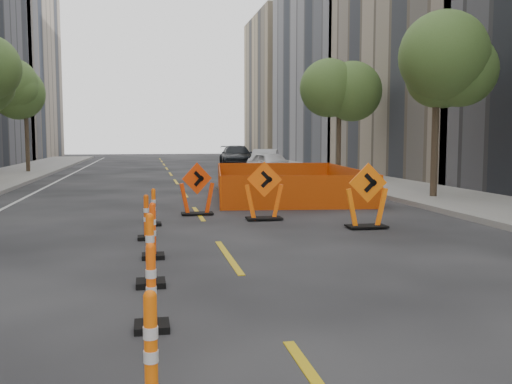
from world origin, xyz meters
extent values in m
plane|color=black|center=(0.00, 0.00, 0.00)|extent=(140.00, 140.00, 0.00)
cube|color=gray|center=(9.00, 12.00, 0.07)|extent=(4.00, 90.00, 0.15)
cube|color=gray|center=(17.00, 23.80, 7.00)|extent=(12.00, 16.00, 14.00)
cube|color=gray|center=(17.00, 40.20, 10.00)|extent=(12.00, 18.00, 20.00)
cube|color=tan|center=(17.00, 58.60, 8.00)|extent=(12.00, 14.00, 16.00)
cylinder|color=#382B1E|center=(-8.40, 30.00, 1.57)|extent=(0.24, 0.24, 3.15)
sphere|color=#4A692D|center=(-8.40, 30.00, 4.55)|extent=(2.80, 2.80, 2.80)
cylinder|color=#382B1E|center=(8.40, 12.00, 1.57)|extent=(0.24, 0.24, 3.15)
sphere|color=#4A692D|center=(8.40, 12.00, 4.55)|extent=(2.80, 2.80, 2.80)
cylinder|color=#382B1E|center=(8.40, 22.00, 1.57)|extent=(0.24, 0.24, 3.15)
sphere|color=#4A692D|center=(8.40, 22.00, 4.55)|extent=(2.80, 2.80, 2.80)
imported|color=silver|center=(5.27, 24.06, 0.70)|extent=(2.43, 4.37, 1.41)
imported|color=#B4B5BA|center=(5.94, 28.90, 0.72)|extent=(2.78, 4.61, 1.44)
imported|color=black|center=(5.06, 34.77, 0.79)|extent=(2.50, 5.57, 1.59)
camera|label=1|loc=(-1.48, -6.26, 2.20)|focal=40.00mm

